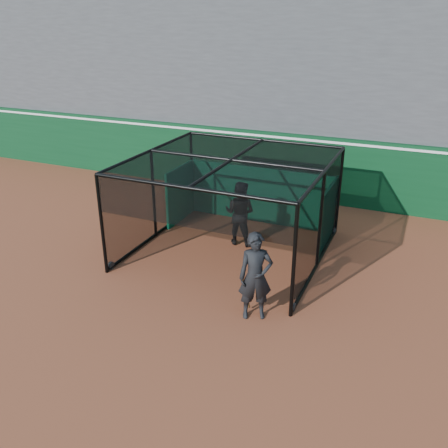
% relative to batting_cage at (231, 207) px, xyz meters
% --- Properties ---
extents(ground, '(120.00, 120.00, 0.00)m').
position_rel_batting_cage_xyz_m(ground, '(-0.73, -3.24, -1.40)').
color(ground, brown).
rests_on(ground, ground).
extents(outfield_wall, '(50.00, 0.50, 2.50)m').
position_rel_batting_cage_xyz_m(outfield_wall, '(-0.73, 5.26, -0.11)').
color(outfield_wall, '#0A3A1B').
rests_on(outfield_wall, ground).
extents(grandstand, '(50.00, 7.85, 8.95)m').
position_rel_batting_cage_xyz_m(grandstand, '(-0.73, 9.04, 3.08)').
color(grandstand, '#4C4C4F').
rests_on(grandstand, ground).
extents(batting_cage, '(5.30, 5.28, 2.80)m').
position_rel_batting_cage_xyz_m(batting_cage, '(0.00, 0.00, 0.00)').
color(batting_cage, black).
rests_on(batting_cage, ground).
extents(batter, '(0.97, 0.76, 1.99)m').
position_rel_batting_cage_xyz_m(batter, '(0.03, 0.58, -0.40)').
color(batter, black).
rests_on(batter, ground).
extents(on_deck_player, '(0.92, 0.80, 2.12)m').
position_rel_batting_cage_xyz_m(on_deck_player, '(1.83, -2.96, -0.34)').
color(on_deck_player, black).
rests_on(on_deck_player, ground).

